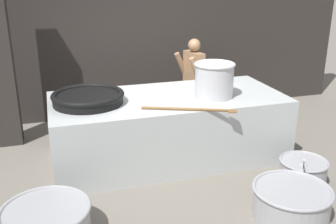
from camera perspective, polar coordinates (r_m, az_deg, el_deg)
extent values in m
plane|color=slate|center=(6.34, 0.00, -6.42)|extent=(60.00, 60.00, 0.00)
cube|color=#2D2826|center=(8.00, -4.87, 11.35)|extent=(9.09, 0.24, 3.28)
cube|color=#B2B7B7|center=(6.14, 0.00, -2.21)|extent=(3.53, 1.60, 1.00)
cylinder|color=black|center=(5.74, -11.51, 1.84)|extent=(1.00, 1.00, 0.13)
torus|color=black|center=(5.72, -11.56, 2.46)|extent=(1.04, 1.04, 0.08)
cylinder|color=#B7B7BC|center=(5.93, 6.71, 4.54)|extent=(0.58, 0.58, 0.50)
torus|color=#B7B7BC|center=(5.87, 6.80, 6.89)|extent=(0.62, 0.62, 0.04)
cylinder|color=brown|center=(5.36, 3.04, 0.41)|extent=(1.22, 0.53, 0.04)
cube|color=brown|center=(5.37, 9.34, 0.11)|extent=(0.15, 0.14, 0.02)
cylinder|color=#9E7551|center=(7.45, 4.02, 0.96)|extent=(0.12, 0.12, 0.81)
cylinder|color=#9E7551|center=(7.59, 3.27, 1.33)|extent=(0.12, 0.12, 0.81)
cube|color=#334C72|center=(7.47, 3.67, 2.32)|extent=(0.25, 0.29, 0.53)
cube|color=#9E7551|center=(7.33, 3.76, 6.39)|extent=(0.27, 0.52, 0.60)
cylinder|color=#9E7551|center=(7.07, 4.21, 5.88)|extent=(0.34, 0.17, 0.55)
cylinder|color=#9E7551|center=(7.47, 2.04, 6.66)|extent=(0.34, 0.17, 0.55)
sphere|color=#9E7551|center=(7.24, 3.83, 9.67)|extent=(0.23, 0.23, 0.23)
cylinder|color=#9E9EA3|center=(5.79, 18.96, -8.32)|extent=(0.63, 0.63, 0.35)
torus|color=#9E9EA3|center=(5.71, 19.15, -6.78)|extent=(0.66, 0.66, 0.03)
cylinder|color=#6B9347|center=(5.76, 19.04, -7.63)|extent=(0.55, 0.55, 0.09)
sphere|color=#9E9EA3|center=(5.63, 19.06, -7.47)|extent=(0.11, 0.11, 0.11)
cylinder|color=#9E9EA3|center=(5.38, 19.09, -7.05)|extent=(0.28, 0.35, 0.31)
torus|color=#9E9EA3|center=(4.53, -17.44, -13.37)|extent=(0.98, 0.98, 0.05)
cylinder|color=tan|center=(4.59, -17.30, -14.48)|extent=(0.83, 0.83, 0.10)
cylinder|color=#9E9EA3|center=(5.03, 17.41, -12.47)|extent=(0.90, 0.90, 0.37)
torus|color=#9E9EA3|center=(4.94, 17.63, -10.64)|extent=(0.94, 0.94, 0.04)
cylinder|color=orange|center=(4.99, 17.51, -11.65)|extent=(0.79, 0.79, 0.09)
cylinder|color=orange|center=(5.01, 20.58, -11.05)|extent=(0.06, 0.06, 0.04)
cylinder|color=orange|center=(5.00, 18.26, -10.81)|extent=(0.07, 0.07, 0.04)
cylinder|color=orange|center=(4.79, 15.92, -12.01)|extent=(0.05, 0.06, 0.03)
cylinder|color=orange|center=(4.75, 17.06, -12.47)|extent=(0.05, 0.04, 0.03)
cylinder|color=orange|center=(4.95, 17.23, -11.07)|extent=(0.04, 0.05, 0.03)
cylinder|color=orange|center=(4.83, 17.64, -11.98)|extent=(0.05, 0.04, 0.03)
cylinder|color=orange|center=(4.89, 14.00, -11.14)|extent=(0.05, 0.05, 0.03)
cylinder|color=orange|center=(4.97, 18.15, -11.04)|extent=(0.04, 0.06, 0.04)
cylinder|color=orange|center=(5.00, 17.61, -10.78)|extent=(0.04, 0.04, 0.03)
cylinder|color=orange|center=(5.08, 14.70, -9.88)|extent=(0.06, 0.06, 0.04)
cylinder|color=orange|center=(4.91, 16.43, -11.20)|extent=(0.06, 0.06, 0.04)
cylinder|color=orange|center=(5.03, 15.98, -10.43)|extent=(0.05, 0.05, 0.03)
cylinder|color=orange|center=(5.08, 15.81, -10.04)|extent=(0.05, 0.05, 0.04)
cylinder|color=orange|center=(4.86, 14.98, -11.46)|extent=(0.04, 0.04, 0.03)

